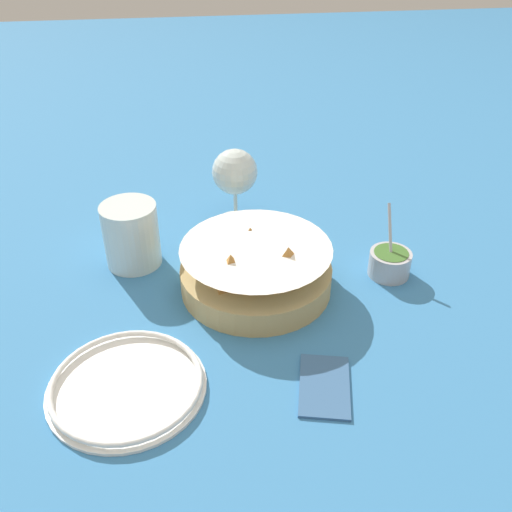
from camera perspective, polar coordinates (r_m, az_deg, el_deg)
name	(u,v)px	position (r m, az deg, el deg)	size (l,w,h in m)	color
ground_plane	(237,286)	(0.90, -1.90, -3.00)	(4.00, 4.00, 0.00)	teal
food_basket	(256,270)	(0.88, -0.01, -1.40)	(0.23, 0.23, 0.09)	tan
sauce_cup	(389,261)	(0.94, 13.20, -0.54)	(0.07, 0.07, 0.11)	#B7B7BC
wine_glass	(235,174)	(1.03, -2.13, 8.20)	(0.08, 0.08, 0.14)	silver
beer_mug	(132,236)	(0.95, -12.33, 1.93)	(0.13, 0.09, 0.11)	silver
side_plate	(127,385)	(0.75, -12.82, -12.46)	(0.20, 0.20, 0.01)	white
napkin	(325,385)	(0.75, 6.87, -12.66)	(0.12, 0.09, 0.01)	#38608E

